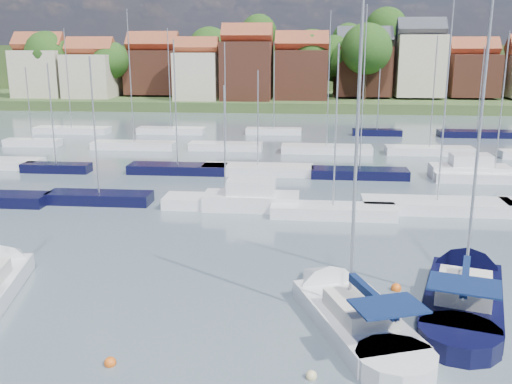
# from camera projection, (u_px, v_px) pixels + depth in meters

# --- Properties ---
(ground) EXTENTS (260.00, 260.00, 0.00)m
(ground) POSITION_uv_depth(u_px,v_px,m) (320.00, 159.00, 61.02)
(ground) COLOR #4A5A65
(ground) RESTS_ON ground
(sailboat_centre) EXTENTS (6.86, 11.84, 15.63)m
(sailboat_centre) POSITION_uv_depth(u_px,v_px,m) (341.00, 307.00, 25.56)
(sailboat_centre) COLOR silver
(sailboat_centre) RESTS_ON ground
(sailboat_navy) EXTENTS (6.66, 12.93, 17.28)m
(sailboat_navy) POSITION_uv_depth(u_px,v_px,m) (464.00, 287.00, 27.72)
(sailboat_navy) COLOR black
(sailboat_navy) RESTS_ON ground
(buoy_c) EXTENTS (0.46, 0.46, 0.46)m
(buoy_c) POSITION_uv_depth(u_px,v_px,m) (110.00, 365.00, 21.54)
(buoy_c) COLOR #D85914
(buoy_c) RESTS_ON ground
(buoy_d) EXTENTS (0.42, 0.42, 0.42)m
(buoy_d) POSITION_uv_depth(u_px,v_px,m) (311.00, 378.00, 20.67)
(buoy_d) COLOR beige
(buoy_d) RESTS_ON ground
(buoy_e) EXTENTS (0.51, 0.51, 0.51)m
(buoy_e) POSITION_uv_depth(u_px,v_px,m) (396.00, 290.00, 28.17)
(buoy_e) COLOR #D85914
(buoy_e) RESTS_ON ground
(marina_field) EXTENTS (79.62, 41.41, 15.93)m
(marina_field) POSITION_uv_depth(u_px,v_px,m) (340.00, 164.00, 56.05)
(marina_field) COLOR silver
(marina_field) RESTS_ON ground
(far_shore_town) EXTENTS (212.46, 90.00, 22.27)m
(far_shore_town) POSITION_uv_depth(u_px,v_px,m) (324.00, 74.00, 149.04)
(far_shore_town) COLOR #47552A
(far_shore_town) RESTS_ON ground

